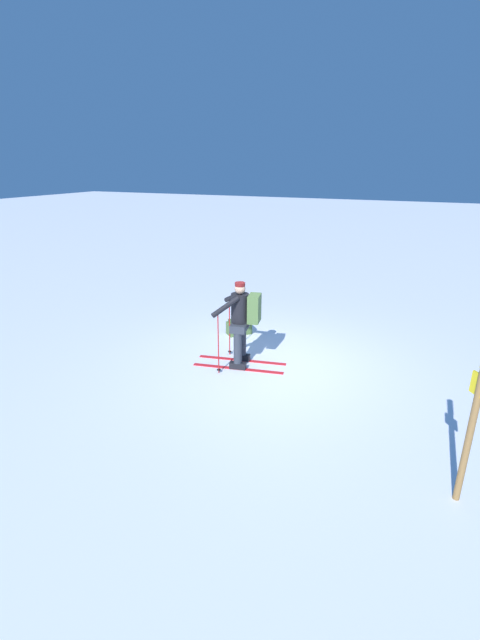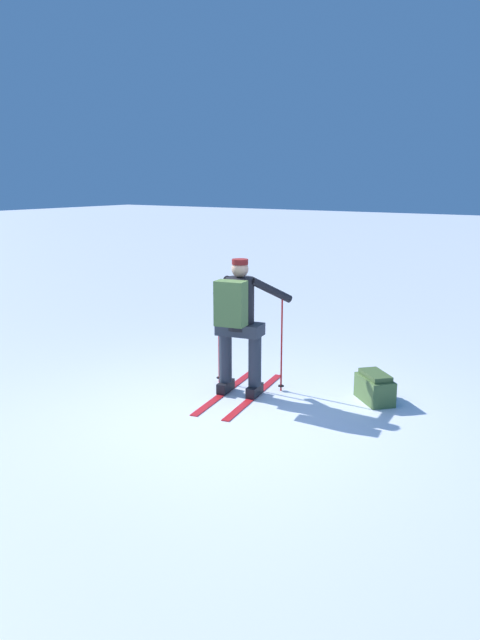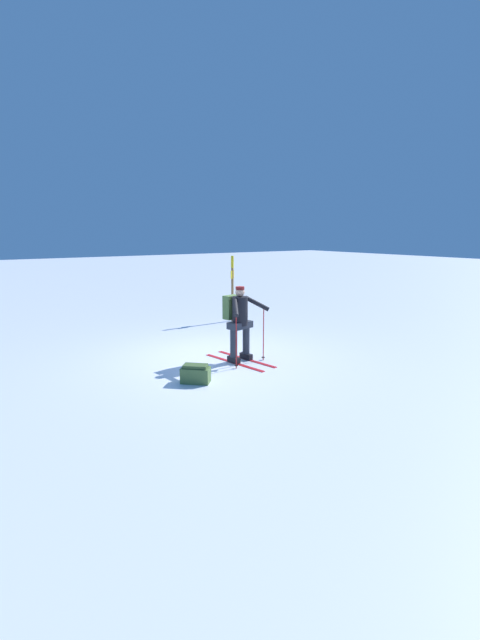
{
  "view_description": "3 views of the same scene",
  "coord_description": "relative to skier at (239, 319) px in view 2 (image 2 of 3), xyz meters",
  "views": [
    {
      "loc": [
        -2.39,
        6.92,
        3.56
      ],
      "look_at": [
        0.55,
        0.29,
        0.89
      ],
      "focal_mm": 24.0,
      "sensor_mm": 36.0,
      "label": 1
    },
    {
      "loc": [
        -5.23,
        -3.6,
        2.48
      ],
      "look_at": [
        0.55,
        0.29,
        0.89
      ],
      "focal_mm": 35.0,
      "sensor_mm": 36.0,
      "label": 2
    },
    {
      "loc": [
        7.82,
        -4.56,
        2.7
      ],
      "look_at": [
        0.55,
        0.29,
        0.89
      ],
      "focal_mm": 24.0,
      "sensor_mm": 36.0,
      "label": 3
    }
  ],
  "objects": [
    {
      "name": "ground_plane",
      "position": [
        -0.51,
        -0.28,
        -0.92
      ],
      "size": [
        80.0,
        80.0,
        0.0
      ],
      "primitive_type": "plane",
      "color": "white"
    },
    {
      "name": "skier",
      "position": [
        0.0,
        0.0,
        0.0
      ],
      "size": [
        1.75,
        1.02,
        1.6
      ],
      "color": "red",
      "rests_on": "ground_plane"
    },
    {
      "name": "dropped_backpack",
      "position": [
        0.69,
        -1.4,
        -0.76
      ],
      "size": [
        0.56,
        0.57,
        0.34
      ],
      "color": "#4C6B38",
      "rests_on": "ground_plane"
    }
  ]
}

